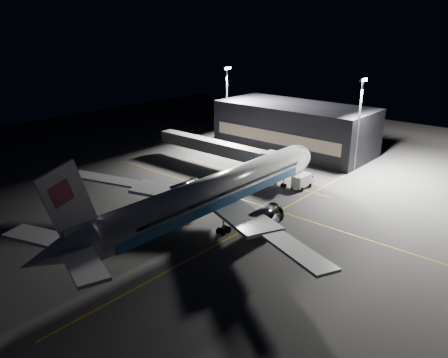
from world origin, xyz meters
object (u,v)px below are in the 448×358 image
jet_bridge (222,149)px  safety_cone_c (169,200)px  floodlight_mast_north (227,98)px  airliner (212,193)px  safety_cone_a (197,210)px  floodlight_mast_south (359,117)px  safety_cone_b (194,193)px  service_truck (303,180)px  baggage_tug (156,205)px

jet_bridge → safety_cone_c: (-21.86, -6.09, -4.30)m
safety_cone_c → floodlight_mast_north: bearing=26.7°
airliner → safety_cone_a: (1.45, 4.93, -4.90)m
floodlight_mast_south → safety_cone_c: floodlight_mast_south is taller
safety_cone_a → safety_cone_b: size_ratio=0.98×
floodlight_mast_south → safety_cone_c: bearing=155.7°
floodlight_mast_north → safety_cone_b: 41.61m
safety_cone_a → service_truck: bearing=-19.0°
jet_bridge → airliner: bearing=-142.0°
baggage_tug → safety_cone_a: size_ratio=4.92×
floodlight_mast_south → safety_cone_a: (-39.63, 10.94, -12.11)m
floodlight_mast_north → baggage_tug: (-43.58, -20.59, -11.65)m
airliner → jet_bridge: 29.31m
floodlight_mast_south → safety_cone_a: floodlight_mast_south is taller
service_truck → floodlight_mast_north: bearing=64.1°
floodlight_mast_north → safety_cone_c: bearing=-153.3°
jet_bridge → service_truck: 21.19m
floodlight_mast_south → safety_cone_c: 45.37m
safety_cone_b → safety_cone_c: safety_cone_c is taller
floodlight_mast_north → service_truck: (-16.95, -34.88, -10.82)m
floodlight_mast_south → floodlight_mast_north: bearing=90.0°
safety_cone_c → safety_cone_b: bearing=-6.6°
floodlight_mast_north → service_truck: floodlight_mast_north is taller
baggage_tug → airliner: bearing=-96.1°
service_truck → safety_cone_b: size_ratio=10.65×
airliner → safety_cone_c: bearing=84.2°
baggage_tug → floodlight_mast_south: bearing=-40.2°
floodlight_mast_north → safety_cone_a: (-39.63, -27.06, -12.11)m
safety_cone_b → baggage_tug: bearing=179.3°
service_truck → safety_cone_b: (-17.05, 14.17, -1.28)m
service_truck → floodlight_mast_south: bearing=-10.5°
jet_bridge → safety_cone_a: size_ratio=65.58×
airliner → safety_cone_c: 12.98m
floodlight_mast_north → safety_cone_b: size_ratio=38.70×
safety_cone_b → safety_cone_a: bearing=-131.5°
jet_bridge → safety_cone_b: jet_bridge is taller
airliner → safety_cone_b: (7.08, 11.28, -4.90)m
baggage_tug → safety_cone_c: size_ratio=4.65×
floodlight_mast_south → baggage_tug: size_ratio=8.02×
jet_bridge → safety_cone_c: jet_bridge is taller
baggage_tug → jet_bridge: bearing=-3.9°
floodlight_mast_south → safety_cone_c: size_ratio=37.30×
jet_bridge → service_truck: bearing=-87.1°
service_truck → airliner: bearing=173.1°
jet_bridge → baggage_tug: (-25.58, -6.66, -3.86)m
safety_cone_c → floodlight_mast_south: bearing=-24.3°
service_truck → baggage_tug: bearing=151.8°
airliner → baggage_tug: size_ratio=23.83×
jet_bridge → safety_cone_b: bearing=-157.1°
floodlight_mast_north → floodlight_mast_south: 38.00m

